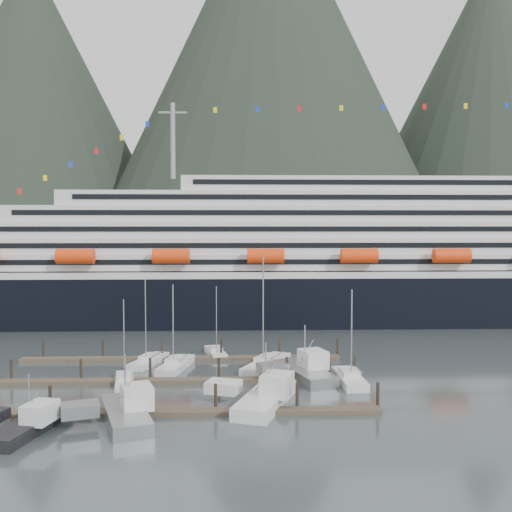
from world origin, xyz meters
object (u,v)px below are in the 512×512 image
object	(u,v)px
sailboat_h	(349,379)
trawler_a	(28,424)
cruise_ship	(359,264)
sailboat_d	(266,365)
sailboat_e	(149,361)
sailboat_b	(125,382)
sailboat_c	(176,366)
trawler_d	(264,397)
trawler_b	(124,413)
trawler_e	(304,371)
sailboat_f	(216,353)

from	to	relation	value
sailboat_h	trawler_a	xyz separation A→B (m)	(-35.30, -17.29, 0.40)
cruise_ship	sailboat_d	size ratio (longest dim) A/B	12.70
sailboat_e	sailboat_b	bearing A→B (deg)	-169.62
sailboat_c	sailboat_d	size ratio (longest dim) A/B	0.77
sailboat_b	sailboat_d	size ratio (longest dim) A/B	0.69
sailboat_c	trawler_d	world-z (taller)	sailboat_c
sailboat_e	trawler_b	world-z (taller)	sailboat_e
sailboat_h	trawler_b	size ratio (longest dim) A/B	1.01
sailboat_h	trawler_e	bearing A→B (deg)	67.82
sailboat_f	trawler_b	size ratio (longest dim) A/B	0.90
sailboat_c	sailboat_e	bearing A→B (deg)	67.02
sailboat_b	sailboat_c	bearing A→B (deg)	-44.11
cruise_ship	sailboat_f	distance (m)	48.07
sailboat_h	trawler_a	bearing A→B (deg)	114.46
cruise_ship	sailboat_c	world-z (taller)	cruise_ship
sailboat_c	trawler_d	xyz separation A→B (m)	(11.75, -17.75, 0.56)
sailboat_b	trawler_e	distance (m)	23.40
sailboat_c	sailboat_f	xyz separation A→B (m)	(5.40, 8.66, -0.03)
sailboat_b	trawler_b	size ratio (longest dim) A/B	0.91
sailboat_b	trawler_d	size ratio (longest dim) A/B	0.83
trawler_d	trawler_e	size ratio (longest dim) A/B	1.09
trawler_e	sailboat_e	bearing A→B (deg)	49.36
trawler_b	trawler_a	bearing A→B (deg)	89.15
sailboat_b	trawler_d	distance (m)	19.82
trawler_b	trawler_e	distance (m)	26.57
trawler_d	sailboat_f	bearing A→B (deg)	32.47
sailboat_e	sailboat_h	size ratio (longest dim) A/B	1.02
sailboat_b	sailboat_c	xyz separation A→B (m)	(5.69, 8.35, 0.03)
sailboat_c	trawler_b	distance (m)	22.97
sailboat_e	trawler_a	distance (m)	29.49
sailboat_d	trawler_b	bearing A→B (deg)	170.35
cruise_ship	sailboat_h	xyz separation A→B (m)	(-12.03, -52.62, -11.61)
sailboat_d	trawler_e	world-z (taller)	sailboat_d
sailboat_f	trawler_a	world-z (taller)	sailboat_f
sailboat_b	sailboat_e	xyz separation A→B (m)	(1.47, 11.31, 0.02)
sailboat_c	trawler_a	world-z (taller)	sailboat_c
sailboat_d	trawler_d	world-z (taller)	sailboat_d
cruise_ship	trawler_b	size ratio (longest dim) A/B	16.61
trawler_d	trawler_e	bearing A→B (deg)	-7.57
sailboat_h	sailboat_f	bearing A→B (deg)	45.08
sailboat_c	trawler_b	size ratio (longest dim) A/B	1.00
sailboat_c	sailboat_e	distance (m)	5.15
sailboat_b	trawler_a	bearing A→B (deg)	149.96
sailboat_b	sailboat_f	size ratio (longest dim) A/B	1.01
trawler_d	sailboat_e	bearing A→B (deg)	56.59
trawler_a	trawler_b	distance (m)	9.32
sailboat_c	trawler_b	xyz separation A→B (m)	(-3.09, -22.75, 0.55)
trawler_a	trawler_e	xyz separation A→B (m)	(29.58, 19.43, 0.15)
sailboat_e	trawler_a	world-z (taller)	sailboat_e
cruise_ship	trawler_a	world-z (taller)	cruise_ship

